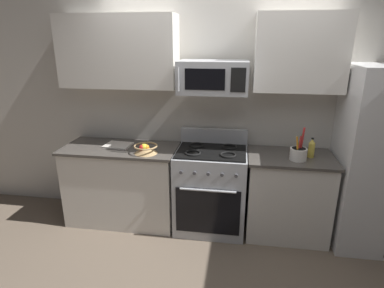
{
  "coord_description": "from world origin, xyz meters",
  "views": [
    {
      "loc": [
        0.28,
        -2.51,
        2.07
      ],
      "look_at": [
        -0.19,
        0.56,
        1.03
      ],
      "focal_mm": 29.7,
      "sensor_mm": 36.0,
      "label": 1
    }
  ],
  "objects_px": {
    "fruit_basket": "(146,149)",
    "cutting_board": "(118,145)",
    "range_oven": "(211,189)",
    "microwave": "(213,77)",
    "bottle_oil": "(311,148)",
    "utensil_crock": "(298,153)"
  },
  "relations": [
    {
      "from": "microwave",
      "to": "cutting_board",
      "type": "relative_size",
      "value": 2.43
    },
    {
      "from": "utensil_crock",
      "to": "bottle_oil",
      "type": "bearing_deg",
      "value": 34.79
    },
    {
      "from": "cutting_board",
      "to": "utensil_crock",
      "type": "bearing_deg",
      "value": -4.11
    },
    {
      "from": "fruit_basket",
      "to": "bottle_oil",
      "type": "distance_m",
      "value": 1.71
    },
    {
      "from": "range_oven",
      "to": "fruit_basket",
      "type": "xyz_separation_m",
      "value": [
        -0.69,
        -0.15,
        0.49
      ]
    },
    {
      "from": "microwave",
      "to": "bottle_oil",
      "type": "height_order",
      "value": "microwave"
    },
    {
      "from": "utensil_crock",
      "to": "bottle_oil",
      "type": "relative_size",
      "value": 1.61
    },
    {
      "from": "microwave",
      "to": "bottle_oil",
      "type": "distance_m",
      "value": 1.23
    },
    {
      "from": "microwave",
      "to": "bottle_oil",
      "type": "bearing_deg",
      "value": -1.66
    },
    {
      "from": "fruit_basket",
      "to": "cutting_board",
      "type": "relative_size",
      "value": 0.88
    },
    {
      "from": "range_oven",
      "to": "utensil_crock",
      "type": "bearing_deg",
      "value": -6.54
    },
    {
      "from": "range_oven",
      "to": "bottle_oil",
      "type": "relative_size",
      "value": 5.27
    },
    {
      "from": "cutting_board",
      "to": "fruit_basket",
      "type": "bearing_deg",
      "value": -26.24
    },
    {
      "from": "fruit_basket",
      "to": "bottle_oil",
      "type": "relative_size",
      "value": 1.22
    },
    {
      "from": "utensil_crock",
      "to": "cutting_board",
      "type": "height_order",
      "value": "utensil_crock"
    },
    {
      "from": "range_oven",
      "to": "bottle_oil",
      "type": "bearing_deg",
      "value": -0.15
    },
    {
      "from": "range_oven",
      "to": "cutting_board",
      "type": "relative_size",
      "value": 3.79
    },
    {
      "from": "range_oven",
      "to": "cutting_board",
      "type": "distance_m",
      "value": 1.16
    },
    {
      "from": "range_oven",
      "to": "microwave",
      "type": "distance_m",
      "value": 1.22
    },
    {
      "from": "microwave",
      "to": "fruit_basket",
      "type": "xyz_separation_m",
      "value": [
        -0.69,
        -0.18,
        -0.74
      ]
    },
    {
      "from": "utensil_crock",
      "to": "cutting_board",
      "type": "relative_size",
      "value": 1.16
    },
    {
      "from": "fruit_basket",
      "to": "microwave",
      "type": "bearing_deg",
      "value": 14.41
    }
  ]
}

